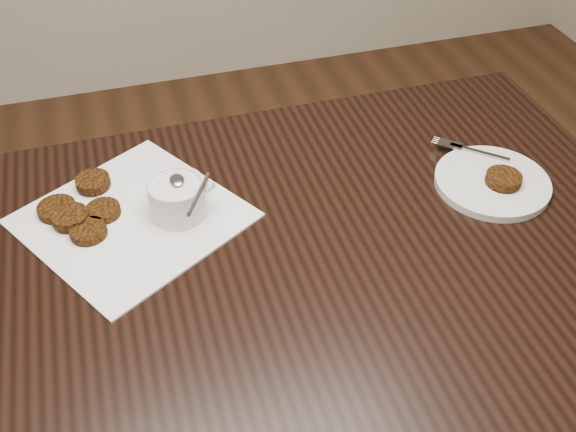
{
  "coord_description": "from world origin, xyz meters",
  "views": [
    {
      "loc": [
        -0.19,
        -0.63,
        1.51
      ],
      "look_at": [
        0.04,
        0.12,
        0.8
      ],
      "focal_mm": 41.07,
      "sensor_mm": 36.0,
      "label": 1
    }
  ],
  "objects": [
    {
      "name": "plate_with_patty",
      "position": [
        0.43,
        0.15,
        0.77
      ],
      "size": [
        0.29,
        0.29,
        0.03
      ],
      "primitive_type": null,
      "rotation": [
        0.0,
        0.0,
        -0.75
      ],
      "color": "silver",
      "rests_on": "table"
    },
    {
      "name": "table",
      "position": [
        -0.07,
        0.04,
        0.38
      ],
      "size": [
        1.47,
        0.95,
        0.75
      ],
      "primitive_type": "cube",
      "color": "black",
      "rests_on": "floor"
    },
    {
      "name": "sauce_ramekin",
      "position": [
        -0.13,
        0.23,
        0.82
      ],
      "size": [
        0.14,
        0.14,
        0.13
      ],
      "primitive_type": null,
      "rotation": [
        0.0,
        0.0,
        0.12
      ],
      "color": "silver",
      "rests_on": "napkin"
    },
    {
      "name": "napkin",
      "position": [
        -0.21,
        0.25,
        0.75
      ],
      "size": [
        0.44,
        0.44,
        0.0
      ],
      "primitive_type": "cube",
      "rotation": [
        0.0,
        0.0,
        0.53
      ],
      "color": "white",
      "rests_on": "table"
    },
    {
      "name": "patty_cluster",
      "position": [
        -0.28,
        0.28,
        0.76
      ],
      "size": [
        0.26,
        0.26,
        0.02
      ],
      "primitive_type": null,
      "rotation": [
        0.0,
        0.0,
        0.23
      ],
      "color": "#5A2E0B",
      "rests_on": "napkin"
    }
  ]
}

